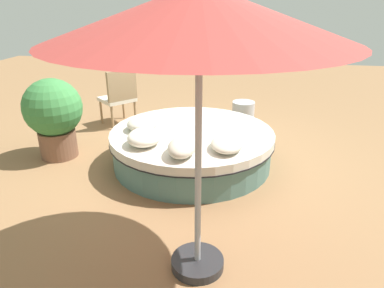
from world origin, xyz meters
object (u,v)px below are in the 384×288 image
object	(u,v)px
planter	(54,114)
patio_chair	(119,94)
throw_pillow_1	(144,137)
round_bed	(192,147)
patio_umbrella	(199,17)
throw_pillow_0	(142,124)
throw_pillow_3	(227,143)
throw_pillow_2	(182,146)
side_table	(243,114)

from	to	relation	value
planter	patio_chair	bearing A→B (deg)	162.85
throw_pillow_1	round_bed	bearing A→B (deg)	137.95
patio_chair	patio_umbrella	xyz separation A→B (m)	(3.22, 1.84, 1.42)
throw_pillow_0	patio_umbrella	bearing A→B (deg)	28.43
throw_pillow_1	throw_pillow_3	world-z (taller)	throw_pillow_1
throw_pillow_2	throw_pillow_1	bearing A→B (deg)	-111.77
throw_pillow_2	throw_pillow_3	world-z (taller)	throw_pillow_2
throw_pillow_0	patio_umbrella	xyz separation A→B (m)	(1.89, 1.02, 1.43)
patio_umbrella	planter	world-z (taller)	patio_umbrella
throw_pillow_1	patio_chair	distance (m)	2.06
throw_pillow_3	patio_umbrella	distance (m)	2.04
throw_pillow_0	side_table	distance (m)	2.14
patio_umbrella	planter	bearing A→B (deg)	-129.50
planter	side_table	size ratio (longest dim) A/B	2.61
throw_pillow_2	patio_chair	world-z (taller)	patio_chair
round_bed	throw_pillow_3	world-z (taller)	throw_pillow_3
throw_pillow_1	throw_pillow_2	distance (m)	0.53
throw_pillow_2	patio_umbrella	size ratio (longest dim) A/B	0.25
throw_pillow_0	throw_pillow_2	distance (m)	0.95
throw_pillow_2	throw_pillow_3	xyz separation A→B (m)	(-0.23, 0.48, -0.02)
throw_pillow_0	throw_pillow_2	bearing A→B (deg)	44.56
throw_pillow_0	patio_chair	distance (m)	1.56
round_bed	throw_pillow_1	distance (m)	0.79
throw_pillow_2	patio_chair	xyz separation A→B (m)	(-2.01, -1.48, 0.00)
throw_pillow_3	patio_chair	bearing A→B (deg)	-132.33
throw_pillow_1	throw_pillow_2	world-z (taller)	same
round_bed	throw_pillow_0	size ratio (longest dim) A/B	4.79
round_bed	throw_pillow_0	xyz separation A→B (m)	(0.05, -0.65, 0.31)
planter	patio_umbrella	bearing A→B (deg)	50.50
throw_pillow_3	planter	world-z (taller)	planter
round_bed	planter	distance (m)	1.93
throw_pillow_2	side_table	world-z (taller)	throw_pillow_2
side_table	round_bed	bearing A→B (deg)	-21.20
throw_pillow_0	planter	xyz separation A→B (m)	(0.03, -1.23, 0.08)
throw_pillow_1	planter	size ratio (longest dim) A/B	0.43
throw_pillow_1	side_table	world-z (taller)	throw_pillow_1
patio_chair	patio_umbrella	size ratio (longest dim) A/B	0.45
throw_pillow_1	patio_chair	bearing A→B (deg)	-151.51
patio_umbrella	throw_pillow_1	bearing A→B (deg)	-148.87
throw_pillow_2	planter	xyz separation A→B (m)	(-0.65, -1.90, 0.07)
throw_pillow_3	side_table	world-z (taller)	throw_pillow_3
round_bed	throw_pillow_0	distance (m)	0.73
throw_pillow_1	throw_pillow_2	size ratio (longest dim) A/B	0.88
planter	side_table	xyz separation A→B (m)	(-1.71, 2.52, -0.41)
throw_pillow_3	side_table	size ratio (longest dim) A/B	1.25
round_bed	throw_pillow_1	xyz separation A→B (m)	(0.53, -0.48, 0.32)
throw_pillow_2	patio_umbrella	xyz separation A→B (m)	(1.21, 0.36, 1.42)
throw_pillow_1	throw_pillow_3	bearing A→B (deg)	91.63
round_bed	planter	bearing A→B (deg)	-87.41
throw_pillow_2	patio_chair	size ratio (longest dim) A/B	0.55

